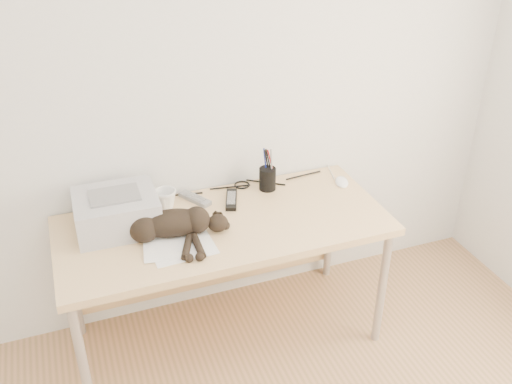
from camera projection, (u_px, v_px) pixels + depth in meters
name	position (u px, v px, depth m)	size (l,w,h in m)	color
wall_back	(198.00, 88.00, 2.77)	(3.50, 3.50, 0.00)	silver
desk	(219.00, 236.00, 2.90)	(1.60, 0.70, 0.74)	#E7C687
printer	(117.00, 211.00, 2.69)	(0.39, 0.33, 0.18)	#B6B6BB
papers	(179.00, 247.00, 2.58)	(0.34, 0.25, 0.01)	white
cat	(169.00, 225.00, 2.63)	(0.62, 0.34, 0.14)	black
mug	(166.00, 199.00, 2.85)	(0.11, 0.11, 0.10)	white
pen_cup	(268.00, 178.00, 3.01)	(0.09, 0.09, 0.23)	black
remote_grey	(195.00, 199.00, 2.94)	(0.05, 0.19, 0.02)	gray
remote_black	(231.00, 200.00, 2.93)	(0.05, 0.19, 0.02)	black
mouse	(342.00, 180.00, 3.09)	(0.07, 0.12, 0.04)	white
cable_tangle	(206.00, 191.00, 3.01)	(1.36, 0.09, 0.01)	black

